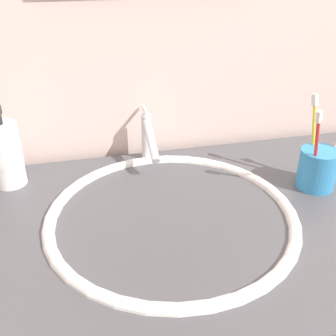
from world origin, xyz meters
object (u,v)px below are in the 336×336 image
toothbrush_cup (317,169)px  toothbrush_red (316,146)px  faucet (148,137)px  soap_dispenser (5,154)px  toothbrush_yellow (314,133)px

toothbrush_cup → toothbrush_red: bearing=-145.0°
faucet → soap_dispenser: soap_dispenser is taller
toothbrush_red → toothbrush_cup: bearing=35.0°
toothbrush_cup → toothbrush_yellow: bearing=90.6°
faucet → toothbrush_red: size_ratio=0.83×
toothbrush_cup → toothbrush_red: toothbrush_red is taller
toothbrush_red → toothbrush_yellow: size_ratio=0.98×
toothbrush_cup → toothbrush_yellow: toothbrush_yellow is taller
toothbrush_cup → soap_dispenser: (-0.64, 0.16, 0.03)m
toothbrush_cup → soap_dispenser: bearing=165.6°
toothbrush_red → soap_dispenser: toothbrush_red is taller
toothbrush_cup → soap_dispenser: 0.66m
faucet → toothbrush_cup: size_ratio=1.78×
toothbrush_red → toothbrush_yellow: (0.03, 0.05, 0.00)m
faucet → soap_dispenser: (-0.31, -0.03, 0.01)m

